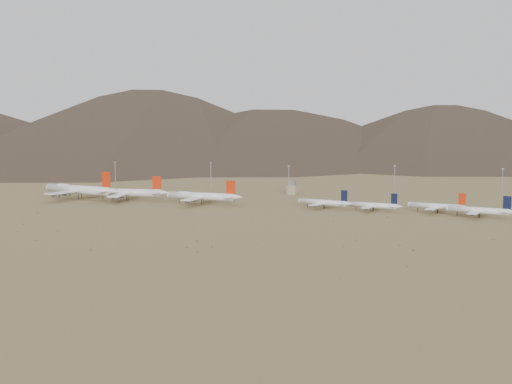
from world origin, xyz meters
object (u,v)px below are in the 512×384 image
(narrowbody_a, at_px, (324,202))
(control_tower, at_px, (292,188))
(widebody_centre, at_px, (126,192))
(widebody_west, at_px, (79,189))
(widebody_east, at_px, (201,196))
(narrowbody_b, at_px, (374,205))

(narrowbody_a, relative_size, control_tower, 3.56)
(widebody_centre, bearing_deg, widebody_west, 175.03)
(narrowbody_a, xyz_separation_m, control_tower, (-45.55, 86.11, 0.63))
(narrowbody_a, bearing_deg, widebody_east, -162.98)
(narrowbody_b, height_order, control_tower, narrowbody_b)
(widebody_west, bearing_deg, narrowbody_b, 12.54)
(widebody_west, bearing_deg, control_tower, 42.10)
(narrowbody_a, xyz_separation_m, narrowbody_b, (35.89, -3.32, -0.32))
(widebody_centre, relative_size, narrowbody_b, 1.66)
(narrowbody_b, bearing_deg, control_tower, 143.55)
(widebody_west, relative_size, widebody_centre, 1.16)
(widebody_centre, height_order, control_tower, widebody_centre)
(widebody_west, distance_m, control_tower, 179.67)
(widebody_east, bearing_deg, control_tower, 64.38)
(widebody_centre, distance_m, widebody_east, 66.29)
(widebody_west, bearing_deg, narrowbody_a, 13.38)
(widebody_east, bearing_deg, widebody_west, -177.86)
(control_tower, bearing_deg, narrowbody_a, -62.12)
(narrowbody_a, height_order, narrowbody_b, narrowbody_a)
(narrowbody_b, xyz_separation_m, control_tower, (-81.43, 89.43, 0.95))
(narrowbody_a, bearing_deg, control_tower, 133.10)
(widebody_east, xyz_separation_m, narrowbody_a, (94.51, 2.96, -1.86))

